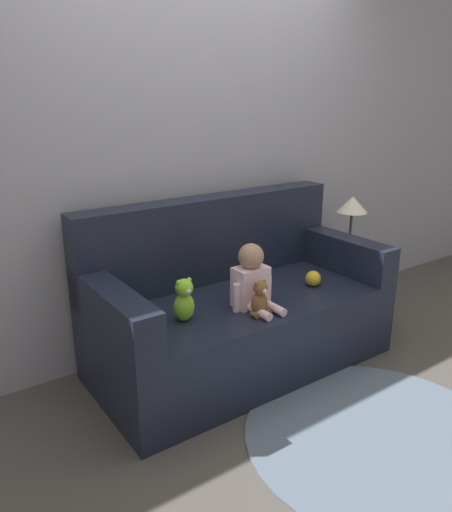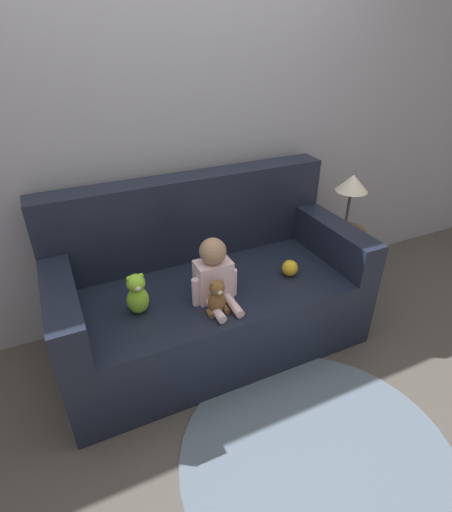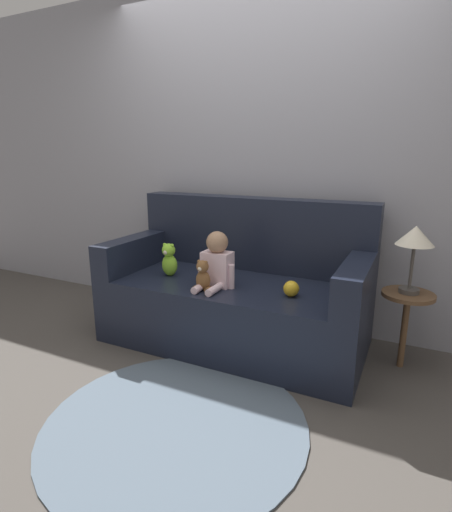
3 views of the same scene
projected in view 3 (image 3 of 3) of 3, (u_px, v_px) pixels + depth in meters
The scene contains 9 objects.
ground_plane at pixel (233, 341), 2.91m from camera, with size 12.00×12.00×0.00m, color #4C4742.
wall_back at pixel (263, 157), 3.04m from camera, with size 8.00×0.05×2.60m.
couch at pixel (237, 293), 2.88m from camera, with size 1.81×0.87×1.01m.
person_baby at pixel (216, 263), 2.64m from camera, with size 0.27×0.30×0.37m.
teddy_bear_brown at pixel (203, 276), 2.57m from camera, with size 0.12×0.09×0.20m.
plush_toy_side at pixel (169, 260), 2.87m from camera, with size 0.12×0.11×0.24m.
toy_ball at pixel (291, 289), 2.47m from camera, with size 0.10×0.10×0.10m.
floor_rug at pixel (176, 423), 2.02m from camera, with size 1.33×1.33×0.01m.
side_table at pixel (412, 262), 2.40m from camera, with size 0.31×0.31×0.92m.
Camera 3 is at (1.12, -2.42, 1.33)m, focal length 28.00 mm.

